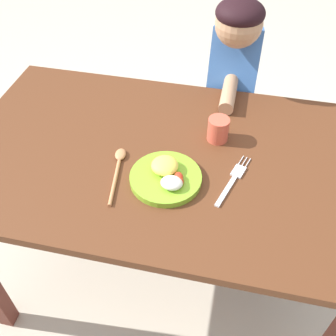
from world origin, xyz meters
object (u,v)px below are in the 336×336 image
Objects in this scene: plate at (166,176)px; drinking_cup at (218,129)px; person at (228,111)px; fork at (233,180)px; spoon at (118,166)px.

drinking_cup is at bearing 60.70° from plate.
plate is 0.63m from person.
person reaches higher than fork.
fork is 0.20× the size of person.
plate is 0.19× the size of person.
drinking_cup is (0.26, 0.19, 0.03)m from spoon.
fork is at bearing 95.89° from person.
fork is at bearing 12.04° from plate.
person reaches higher than spoon.
plate is at bearing -106.24° from spoon.
fork is 0.33m from spoon.
plate is at bearing -119.30° from drinking_cup.
fork is at bearing -68.33° from drinking_cup.
person is at bearing 23.25° from fork.
fork is 2.76× the size of drinking_cup.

